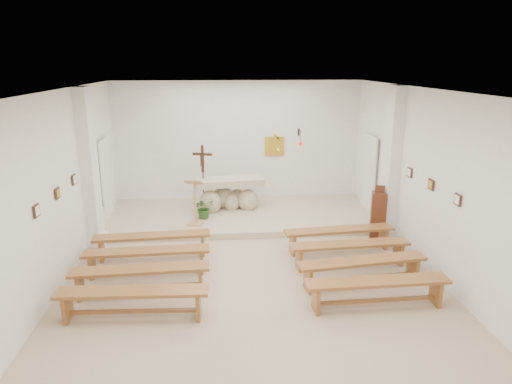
{
  "coord_description": "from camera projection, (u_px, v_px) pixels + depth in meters",
  "views": [
    {
      "loc": [
        -0.61,
        -7.91,
        3.98
      ],
      "look_at": [
        0.22,
        1.6,
        1.25
      ],
      "focal_mm": 32.0,
      "sensor_mm": 36.0,
      "label": 1
    }
  ],
  "objects": [
    {
      "name": "potted_plant",
      "position": [
        204.0,
        208.0,
        11.56
      ],
      "size": [
        0.64,
        0.61,
        0.55
      ],
      "primitive_type": "imported",
      "rotation": [
        0.0,
        0.0,
        0.49
      ],
      "color": "#2C5120",
      "rests_on": "sanctuary_platform"
    },
    {
      "name": "bench_right_third",
      "position": [
        362.0,
        266.0,
        8.35
      ],
      "size": [
        2.44,
        0.69,
        0.51
      ],
      "rotation": [
        0.0,
        0.0,
        0.13
      ],
      "color": "#955F2B",
      "rests_on": "ground"
    },
    {
      "name": "wall_back",
      "position": [
        238.0,
        143.0,
        13.02
      ],
      "size": [
        7.0,
        0.02,
        3.5
      ],
      "primitive_type": "cube",
      "color": "white",
      "rests_on": "ground"
    },
    {
      "name": "station_frame_left_front",
      "position": [
        37.0,
        211.0,
        7.19
      ],
      "size": [
        0.03,
        0.2,
        0.2
      ],
      "primitive_type": "cube",
      "color": "#3F261C",
      "rests_on": "wall_left"
    },
    {
      "name": "lectern",
      "position": [
        195.0,
        202.0,
        11.02
      ],
      "size": [
        0.49,
        0.44,
        1.18
      ],
      "rotation": [
        0.0,
        0.0,
        -0.26
      ],
      "color": "tan",
      "rests_on": "sanctuary_platform"
    },
    {
      "name": "bench_left_third",
      "position": [
        141.0,
        275.0,
        8.01
      ],
      "size": [
        2.42,
        0.48,
        0.51
      ],
      "rotation": [
        0.0,
        0.0,
        0.04
      ],
      "color": "#955F2B",
      "rests_on": "ground"
    },
    {
      "name": "wall_right",
      "position": [
        437.0,
        186.0,
        8.54
      ],
      "size": [
        0.02,
        10.0,
        3.5
      ],
      "primitive_type": "cube",
      "color": "white",
      "rests_on": "ground"
    },
    {
      "name": "bench_left_fourth",
      "position": [
        133.0,
        297.0,
        7.24
      ],
      "size": [
        2.42,
        0.49,
        0.51
      ],
      "rotation": [
        0.0,
        0.0,
        -0.05
      ],
      "color": "#955F2B",
      "rests_on": "ground"
    },
    {
      "name": "radiator_left",
      "position": [
        101.0,
        222.0,
        10.95
      ],
      "size": [
        0.1,
        0.85,
        0.52
      ],
      "primitive_type": "cube",
      "color": "silver",
      "rests_on": "ground"
    },
    {
      "name": "donation_pedestal",
      "position": [
        378.0,
        215.0,
        10.61
      ],
      "size": [
        0.42,
        0.42,
        1.27
      ],
      "rotation": [
        0.0,
        0.0,
        -0.26
      ],
      "color": "#522A17",
      "rests_on": "ground"
    },
    {
      "name": "station_frame_right_mid",
      "position": [
        431.0,
        184.0,
        8.74
      ],
      "size": [
        0.03,
        0.2,
        0.2
      ],
      "primitive_type": "cube",
      "color": "#3F261C",
      "rests_on": "wall_right"
    },
    {
      "name": "sanctuary_lamp",
      "position": [
        300.0,
        142.0,
        12.88
      ],
      "size": [
        0.11,
        0.36,
        0.44
      ],
      "color": "black",
      "rests_on": "wall_back"
    },
    {
      "name": "bench_right_front",
      "position": [
        339.0,
        234.0,
        9.89
      ],
      "size": [
        2.43,
        0.6,
        0.51
      ],
      "rotation": [
        0.0,
        0.0,
        0.09
      ],
      "color": "#955F2B",
      "rests_on": "ground"
    },
    {
      "name": "bench_right_second",
      "position": [
        350.0,
        249.0,
        9.12
      ],
      "size": [
        2.42,
        0.52,
        0.51
      ],
      "rotation": [
        0.0,
        0.0,
        0.06
      ],
      "color": "#955F2B",
      "rests_on": "ground"
    },
    {
      "name": "sanctuary_platform",
      "position": [
        241.0,
        215.0,
        12.06
      ],
      "size": [
        6.98,
        3.0,
        0.15
      ],
      "primitive_type": "cube",
      "color": "#BCAC90",
      "rests_on": "ground"
    },
    {
      "name": "altar",
      "position": [
        229.0,
        196.0,
        12.27
      ],
      "size": [
        1.88,
        0.92,
        0.93
      ],
      "rotation": [
        0.0,
        0.0,
        0.12
      ],
      "color": "beige",
      "rests_on": "sanctuary_platform"
    },
    {
      "name": "station_frame_right_rear",
      "position": [
        410.0,
        172.0,
        9.69
      ],
      "size": [
        0.03,
        0.2,
        0.2
      ],
      "primitive_type": "cube",
      "color": "#3F261C",
      "rests_on": "wall_right"
    },
    {
      "name": "ground",
      "position": [
        252.0,
        278.0,
        8.72
      ],
      "size": [
        7.0,
        10.0,
        0.0
      ],
      "primitive_type": "cube",
      "color": "#CCB294",
      "rests_on": "ground"
    },
    {
      "name": "station_frame_right_front",
      "position": [
        458.0,
        200.0,
        7.78
      ],
      "size": [
        0.03,
        0.2,
        0.2
      ],
      "primitive_type": "cube",
      "color": "#3F261C",
      "rests_on": "wall_right"
    },
    {
      "name": "pilaster_right",
      "position": [
        391.0,
        163.0,
        10.44
      ],
      "size": [
        0.26,
        0.55,
        3.5
      ],
      "primitive_type": "cube",
      "color": "white",
      "rests_on": "ground"
    },
    {
      "name": "radiator_right",
      "position": [
        378.0,
        214.0,
        11.52
      ],
      "size": [
        0.1,
        0.85,
        0.52
      ],
      "primitive_type": "cube",
      "color": "silver",
      "rests_on": "ground"
    },
    {
      "name": "station_frame_left_mid",
      "position": [
        57.0,
        193.0,
        8.15
      ],
      "size": [
        0.03,
        0.2,
        0.2
      ],
      "primitive_type": "cube",
      "color": "#3F261C",
      "rests_on": "wall_left"
    },
    {
      "name": "ceiling",
      "position": [
        251.0,
        92.0,
        7.77
      ],
      "size": [
        7.0,
        10.0,
        0.02
      ],
      "primitive_type": "cube",
      "color": "silver",
      "rests_on": "wall_back"
    },
    {
      "name": "station_frame_left_rear",
      "position": [
        74.0,
        179.0,
        9.11
      ],
      "size": [
        0.03,
        0.2,
        0.2
      ],
      "primitive_type": "cube",
      "color": "#3F261C",
      "rests_on": "wall_left"
    },
    {
      "name": "bench_right_fourth",
      "position": [
        377.0,
        287.0,
        7.57
      ],
      "size": [
        2.42,
        0.44,
        0.51
      ],
      "rotation": [
        0.0,
        0.0,
        0.03
      ],
      "color": "#955F2B",
      "rests_on": "ground"
    },
    {
      "name": "wall_left",
      "position": [
        52.0,
        195.0,
        7.95
      ],
      "size": [
        0.02,
        10.0,
        3.5
      ],
      "primitive_type": "cube",
      "color": "white",
      "rests_on": "ground"
    },
    {
      "name": "bench_left_second",
      "position": [
        147.0,
        256.0,
        8.78
      ],
      "size": [
        2.42,
        0.46,
        0.51
      ],
      "rotation": [
        0.0,
        0.0,
        0.03
      ],
      "color": "#955F2B",
      "rests_on": "ground"
    },
    {
      "name": "bench_left_front",
      "position": [
        153.0,
        240.0,
        9.56
      ],
      "size": [
        2.43,
        0.53,
        0.51
      ],
      "rotation": [
        0.0,
        0.0,
        0.06
      ],
      "color": "#955F2B",
      "rests_on": "ground"
    },
    {
      "name": "gold_wall_relief",
      "position": [
        274.0,
        146.0,
        13.11
      ],
      "size": [
        0.55,
        0.04,
        0.55
      ],
      "primitive_type": "cube",
      "color": "gold",
      "rests_on": "wall_back"
    },
    {
      "name": "crucifix_stand",
      "position": [
        203.0,
        173.0,
        12.04
      ],
      "size": [
        0.52,
        0.23,
        1.75
      ],
      "rotation": [
        0.0,
        0.0,
        -0.29
      ],
      "color": "#3E2413",
      "rests_on": "sanctuary_platform"
    },
    {
      "name": "pilaster_left",
      "position": [
        89.0,
        169.0,
        9.88
      ],
      "size": [
        0.26,
        0.55,
        3.5
      ],
      "primitive_type": "cube",
      "color": "white",
      "rests_on": "ground"
    }
  ]
}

